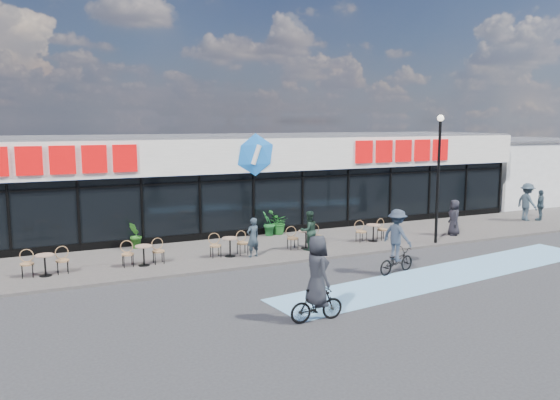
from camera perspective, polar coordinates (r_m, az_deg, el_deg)
name	(u,v)px	position (r m, az deg, el deg)	size (l,w,h in m)	color
ground	(328,276)	(18.98, 5.06, -7.93)	(120.00, 120.00, 0.00)	#28282B
sidewalk	(275,247)	(22.87, -0.47, -4.97)	(44.00, 5.00, 0.10)	#504A47
bike_lane	(450,274)	(20.06, 17.31, -7.37)	(14.00, 2.20, 0.01)	#689CC5
building	(232,180)	(27.48, -5.05, 2.07)	(30.60, 6.57, 4.75)	black
neighbour_building	(515,169)	(40.01, 23.36, 2.95)	(9.20, 7.20, 4.11)	white
lamp_post	(439,168)	(23.98, 16.23, 3.22)	(0.28, 0.28, 5.44)	black
bistro_set_1	(45,262)	(20.16, -23.35, -5.98)	(1.54, 0.62, 0.90)	#A08066
bistro_set_2	(143,253)	(20.44, -14.10, -5.36)	(1.54, 0.62, 0.90)	#A08066
bistro_set_3	(229,244)	(21.23, -5.33, -4.64)	(1.54, 0.62, 0.90)	#A08066
bistro_set_4	(305,237)	(22.48, 2.62, -3.89)	(1.54, 0.62, 0.90)	#A08066
bistro_set_5	(372,231)	(24.11, 9.60, -3.17)	(1.54, 0.62, 0.90)	#A08066
potted_plant_left	(136,235)	(23.12, -14.84, -3.59)	(0.60, 0.48, 1.09)	#26601B
potted_plant_mid	(278,223)	(25.11, -0.19, -2.37)	(1.00, 0.86, 1.11)	#1C6220
potted_plant_right	(268,224)	(24.77, -1.23, -2.48)	(0.63, 0.51, 1.14)	#1D662A
patron_left	(253,237)	(20.96, -2.84, -3.92)	(0.56, 0.37, 1.53)	#293640
patron_right	(309,231)	(22.07, 3.02, -3.20)	(0.78, 0.61, 1.60)	#192D22
pedestrian_a	(454,217)	(26.13, 17.74, -1.75)	(0.80, 0.52, 1.64)	black
pedestrian_b	(527,202)	(31.35, 24.41, -0.18)	(1.28, 0.73, 1.98)	#2E3D48
pedestrian_c	(540,205)	(31.70, 25.56, -0.49)	(0.95, 0.40, 1.63)	#33454F
cyclist_a	(397,245)	(19.45, 12.11, -4.59)	(1.75, 1.30, 2.26)	black
cyclist_c	(317,283)	(14.55, 3.89, -8.67)	(1.53, 0.93, 2.33)	black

